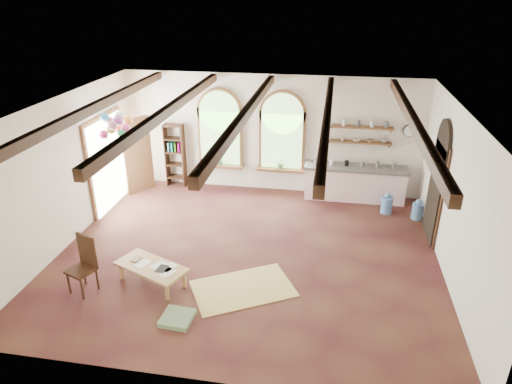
% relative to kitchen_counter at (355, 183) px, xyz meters
% --- Properties ---
extents(floor, '(8.00, 8.00, 0.00)m').
position_rel_kitchen_counter_xyz_m(floor, '(-2.30, -3.20, -0.48)').
color(floor, '#553123').
rests_on(floor, ground).
extents(ceiling_beams, '(6.20, 6.80, 0.18)m').
position_rel_kitchen_counter_xyz_m(ceiling_beams, '(-2.30, -3.20, 2.62)').
color(ceiling_beams, '#391E12').
rests_on(ceiling_beams, ceiling).
extents(window_left, '(1.30, 0.28, 2.20)m').
position_rel_kitchen_counter_xyz_m(window_left, '(-3.70, 0.23, 1.16)').
color(window_left, brown).
rests_on(window_left, floor).
extents(window_right, '(1.30, 0.28, 2.20)m').
position_rel_kitchen_counter_xyz_m(window_right, '(-2.00, 0.23, 1.16)').
color(window_right, brown).
rests_on(window_right, floor).
extents(left_doorway, '(0.10, 1.90, 2.50)m').
position_rel_kitchen_counter_xyz_m(left_doorway, '(-6.25, -1.40, 0.67)').
color(left_doorway, brown).
rests_on(left_doorway, floor).
extents(right_doorway, '(0.10, 1.30, 2.40)m').
position_rel_kitchen_counter_xyz_m(right_doorway, '(1.65, -1.70, 0.62)').
color(right_doorway, black).
rests_on(right_doorway, floor).
extents(kitchen_counter, '(2.68, 0.62, 0.94)m').
position_rel_kitchen_counter_xyz_m(kitchen_counter, '(0.00, 0.00, 0.00)').
color(kitchen_counter, '#FFD8DB').
rests_on(kitchen_counter, floor).
extents(wall_shelf_lower, '(1.70, 0.24, 0.04)m').
position_rel_kitchen_counter_xyz_m(wall_shelf_lower, '(0.00, 0.18, 1.07)').
color(wall_shelf_lower, brown).
rests_on(wall_shelf_lower, wall_back).
extents(wall_shelf_upper, '(1.70, 0.24, 0.04)m').
position_rel_kitchen_counter_xyz_m(wall_shelf_upper, '(0.00, 0.18, 1.47)').
color(wall_shelf_upper, brown).
rests_on(wall_shelf_upper, wall_back).
extents(wall_clock, '(0.32, 0.04, 0.32)m').
position_rel_kitchen_counter_xyz_m(wall_clock, '(1.25, 0.25, 1.42)').
color(wall_clock, black).
rests_on(wall_clock, wall_back).
extents(bookshelf, '(0.53, 0.32, 1.80)m').
position_rel_kitchen_counter_xyz_m(bookshelf, '(-5.00, 0.12, 0.42)').
color(bookshelf, '#391E12').
rests_on(bookshelf, floor).
extents(coffee_table, '(1.54, 1.14, 0.40)m').
position_rel_kitchen_counter_xyz_m(coffee_table, '(-3.92, -4.55, -0.12)').
color(coffee_table, '#AA794E').
rests_on(coffee_table, floor).
extents(side_chair, '(0.57, 0.57, 1.12)m').
position_rel_kitchen_counter_xyz_m(side_chair, '(-5.09, -4.98, -0.15)').
color(side_chair, '#391E12').
rests_on(side_chair, floor).
extents(floor_mat, '(2.18, 1.91, 0.02)m').
position_rel_kitchen_counter_xyz_m(floor_mat, '(-2.16, -4.43, -0.47)').
color(floor_mat, '#D8BC6C').
rests_on(floor_mat, floor).
extents(floor_cushion, '(0.56, 0.56, 0.09)m').
position_rel_kitchen_counter_xyz_m(floor_cushion, '(-3.10, -5.50, -0.43)').
color(floor_cushion, '#6C895F').
rests_on(floor_cushion, floor).
extents(water_jug_a, '(0.29, 0.29, 0.55)m').
position_rel_kitchen_counter_xyz_m(water_jug_a, '(0.80, -0.70, -0.24)').
color(water_jug_a, '#5881BE').
rests_on(water_jug_a, floor).
extents(water_jug_b, '(0.27, 0.27, 0.53)m').
position_rel_kitchen_counter_xyz_m(water_jug_b, '(1.52, -0.90, -0.25)').
color(water_jug_b, '#5881BE').
rests_on(water_jug_b, floor).
extents(balloon_cluster, '(0.67, 0.67, 1.14)m').
position_rel_kitchen_counter_xyz_m(balloon_cluster, '(-5.59, -1.99, 1.87)').
color(balloon_cluster, silver).
rests_on(balloon_cluster, floor).
extents(table_book, '(0.17, 0.23, 0.02)m').
position_rel_kitchen_counter_xyz_m(table_book, '(-4.36, -4.38, -0.07)').
color(table_book, olive).
rests_on(table_book, coffee_table).
extents(tablet, '(0.21, 0.28, 0.01)m').
position_rel_kitchen_counter_xyz_m(tablet, '(-3.68, -4.61, -0.07)').
color(tablet, black).
rests_on(tablet, coffee_table).
extents(potted_plant_left, '(0.27, 0.23, 0.30)m').
position_rel_kitchen_counter_xyz_m(potted_plant_left, '(-3.70, 0.12, 0.37)').
color(potted_plant_left, '#598C4C').
rests_on(potted_plant_left, window_left).
extents(potted_plant_right, '(0.27, 0.23, 0.30)m').
position_rel_kitchen_counter_xyz_m(potted_plant_right, '(-2.00, 0.12, 0.37)').
color(potted_plant_right, '#598C4C').
rests_on(potted_plant_right, window_right).
extents(shelf_cup_a, '(0.12, 0.10, 0.10)m').
position_rel_kitchen_counter_xyz_m(shelf_cup_a, '(-0.75, 0.18, 1.14)').
color(shelf_cup_a, white).
rests_on(shelf_cup_a, wall_shelf_lower).
extents(shelf_cup_b, '(0.10, 0.10, 0.09)m').
position_rel_kitchen_counter_xyz_m(shelf_cup_b, '(-0.40, 0.18, 1.14)').
color(shelf_cup_b, beige).
rests_on(shelf_cup_b, wall_shelf_lower).
extents(shelf_bowl_a, '(0.22, 0.22, 0.05)m').
position_rel_kitchen_counter_xyz_m(shelf_bowl_a, '(-0.05, 0.18, 1.12)').
color(shelf_bowl_a, beige).
rests_on(shelf_bowl_a, wall_shelf_lower).
extents(shelf_bowl_b, '(0.20, 0.20, 0.06)m').
position_rel_kitchen_counter_xyz_m(shelf_bowl_b, '(0.30, 0.18, 1.12)').
color(shelf_bowl_b, '#8C664C').
rests_on(shelf_bowl_b, wall_shelf_lower).
extents(shelf_vase, '(0.18, 0.18, 0.19)m').
position_rel_kitchen_counter_xyz_m(shelf_vase, '(0.65, 0.18, 1.19)').
color(shelf_vase, slate).
rests_on(shelf_vase, wall_shelf_lower).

